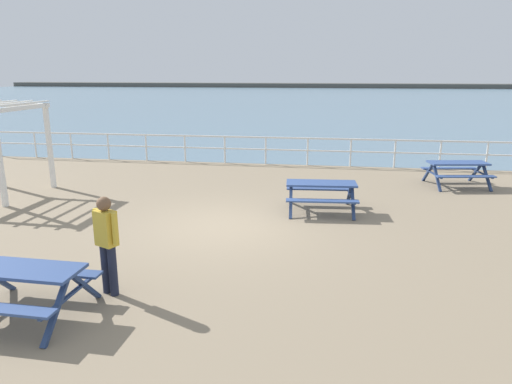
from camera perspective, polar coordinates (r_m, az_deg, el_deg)
The scene contains 8 objects.
ground_plane at distance 11.21m, azimuth -4.00°, elevation -4.63°, with size 30.00×24.00×0.20m, color gray.
sea_band at distance 63.22m, azimuth 6.59°, elevation 11.22°, with size 142.00×90.00×0.01m, color slate.
distant_shoreline at distance 106.16m, azimuth 7.51°, elevation 12.50°, with size 142.00×6.00×1.80m, color #4C4C47.
seaward_railing at distance 18.45m, azimuth 1.19°, elevation 5.70°, with size 23.07×0.07×1.08m.
picnic_table_mid_centre at distance 7.84m, azimuth -26.63°, elevation -9.52°, with size 1.84×1.59×0.80m.
picnic_table_far_left at distance 12.28m, azimuth 7.93°, elevation 0.30°, with size 1.90×1.66×0.80m.
picnic_table_far_right at distance 16.18m, azimuth 23.32°, elevation 2.69°, with size 2.02×1.78×0.80m.
visitor at distance 7.93m, azimuth -17.72°, elevation -5.52°, with size 0.49×0.34×1.66m.
Camera 1 is at (2.35, -10.33, 3.58)m, focal length 32.86 mm.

